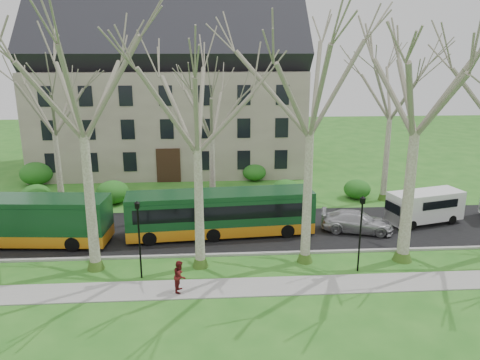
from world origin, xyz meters
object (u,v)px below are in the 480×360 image
bus_follow (221,213)px  van_a (425,207)px  sedan (357,222)px  pedestrian_b (180,276)px  bus_lead (9,220)px

bus_follow → van_a: (14.48, 1.21, -0.37)m
sedan → bus_follow: bearing=104.9°
van_a → sedan: bearing=178.9°
pedestrian_b → van_a: bearing=-53.7°
bus_follow → pedestrian_b: (-2.28, -7.42, -0.70)m
sedan → pedestrian_b: size_ratio=2.88×
sedan → pedestrian_b: pedestrian_b is taller
bus_lead → bus_follow: (13.38, 0.55, -0.04)m
bus_lead → bus_follow: bus_lead is taller
bus_lead → bus_follow: size_ratio=1.03×
bus_follow → van_a: bus_follow is taller
bus_lead → van_a: 27.92m
sedan → van_a: (5.27, 1.28, 0.46)m
sedan → van_a: 5.44m
pedestrian_b → sedan: bearing=-48.3°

